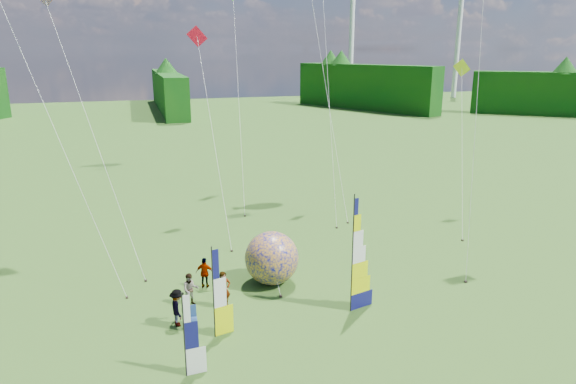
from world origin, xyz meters
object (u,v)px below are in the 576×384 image
object	(u,v)px
side_banner_far	(184,337)
spectator_b	(190,290)
feather_banner_main	(352,257)
bol_inflatable	(272,258)
spectator_a	(224,290)
side_banner_left	(213,294)
camp_chair	(191,318)
spectator_d	(205,273)
spectator_c	(177,308)
kite_whale	(321,41)

from	to	relation	value
side_banner_far	spectator_b	xyz separation A→B (m)	(0.80, 5.44, -0.83)
feather_banner_main	spectator_b	world-z (taller)	feather_banner_main
spectator_b	side_banner_far	bearing A→B (deg)	-98.32
bol_inflatable	spectator_b	bearing A→B (deg)	-164.60
feather_banner_main	spectator_a	distance (m)	6.11
side_banner_left	camp_chair	xyz separation A→B (m)	(-0.86, 1.03, -1.48)
feather_banner_main	side_banner_left	size ratio (longest dim) A/B	1.38
bol_inflatable	spectator_d	size ratio (longest dim) A/B	1.73
camp_chair	spectator_c	bearing A→B (deg)	146.67
spectator_a	camp_chair	xyz separation A→B (m)	(-1.70, -1.39, -0.41)
spectator_a	spectator_c	distance (m)	2.44
spectator_a	spectator_b	size ratio (longest dim) A/B	1.12
bol_inflatable	spectator_d	bearing A→B (deg)	171.89
camp_chair	kite_whale	distance (m)	24.05
side_banner_left	bol_inflatable	world-z (taller)	side_banner_left
bol_inflatable	spectator_a	bearing A→B (deg)	-146.56
spectator_b	spectator_d	size ratio (longest dim) A/B	1.00
spectator_a	spectator_b	bearing A→B (deg)	139.50
spectator_c	camp_chair	bearing A→B (deg)	-131.30
spectator_b	spectator_d	bearing A→B (deg)	61.17
spectator_c	kite_whale	world-z (taller)	kite_whale
side_banner_far	kite_whale	world-z (taller)	kite_whale
spectator_a	spectator_d	bearing A→B (deg)	87.50
feather_banner_main	spectator_d	distance (m)	7.68
spectator_b	camp_chair	bearing A→B (deg)	-96.21
spectator_a	kite_whale	xyz separation A→B (m)	(10.44, 15.75, 11.30)
bol_inflatable	kite_whale	size ratio (longest dim) A/B	0.11
side_banner_far	spectator_c	world-z (taller)	side_banner_far
bol_inflatable	camp_chair	distance (m)	5.60
spectator_a	spectator_d	xyz separation A→B (m)	(-0.56, 2.32, -0.09)
side_banner_left	spectator_d	distance (m)	4.89
spectator_a	camp_chair	world-z (taller)	spectator_a
spectator_a	bol_inflatable	bearing A→B (deg)	17.42
bol_inflatable	side_banner_far	bearing A→B (deg)	-127.43
bol_inflatable	spectator_a	xyz separation A→B (m)	(-2.79, -1.84, -0.49)
side_banner_far	spectator_a	world-z (taller)	side_banner_far
feather_banner_main	spectator_d	xyz separation A→B (m)	(-6.02, 4.38, -1.90)
spectator_b	spectator_c	xyz separation A→B (m)	(-0.75, -1.68, 0.05)
spectator_b	camp_chair	size ratio (longest dim) A/B	1.68
spectator_b	spectator_c	bearing A→B (deg)	-113.99
bol_inflatable	spectator_c	xyz separation A→B (m)	(-5.00, -2.85, -0.53)
spectator_c	camp_chair	size ratio (longest dim) A/B	1.78
feather_banner_main	spectator_b	bearing A→B (deg)	143.27
side_banner_far	camp_chair	size ratio (longest dim) A/B	3.44
side_banner_left	spectator_d	world-z (taller)	side_banner_left
side_banner_left	feather_banner_main	bearing A→B (deg)	-10.90
spectator_a	side_banner_far	bearing A→B (deg)	-131.50
feather_banner_main	spectator_c	size ratio (longest dim) A/B	3.22
spectator_b	kite_whale	distance (m)	22.34
kite_whale	feather_banner_main	bearing A→B (deg)	-89.33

